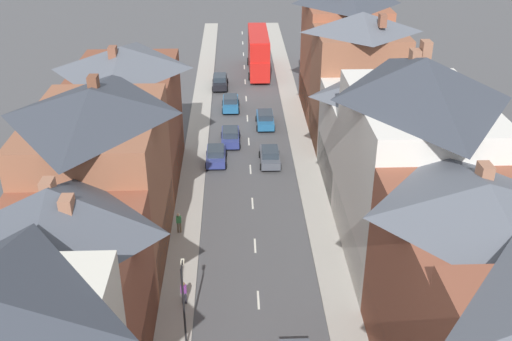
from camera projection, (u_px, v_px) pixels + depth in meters
pavement_left at (195, 160)px, 55.29m from camera, size 2.20×104.00×0.14m
pavement_right at (305, 158)px, 55.62m from camera, size 2.20×104.00×0.14m
centre_line_dashes at (250, 169)px, 53.71m from camera, size 0.14×97.80×0.01m
terrace_row_left at (65, 266)px, 30.93m from camera, size 8.00×52.61×13.14m
terrace_row_right at (422, 190)px, 36.90m from camera, size 8.00×67.61×14.54m
double_decker_bus_lead at (258, 52)px, 76.94m from camera, size 2.74×10.80×5.30m
car_near_blue at (265, 119)px, 62.05m from camera, size 1.90×4.22×1.66m
car_near_silver at (220, 81)px, 72.65m from camera, size 1.90×4.52×1.66m
car_parked_left_b at (231, 103)px, 66.18m from camera, size 1.90×4.02×1.66m
car_mid_white at (230, 136)px, 58.25m from camera, size 1.90×4.14×1.60m
car_far_grey at (270, 156)px, 54.35m from camera, size 1.90×4.10×1.58m
car_parked_right_b at (216, 155)px, 54.50m from camera, size 1.90×3.92×1.60m
pedestrian_mid_right at (184, 292)px, 36.84m from camera, size 0.36×0.22×1.61m
pedestrian_far_left at (179, 222)px, 43.97m from camera, size 0.36×0.22×1.61m
street_lamp at (184, 301)px, 32.70m from camera, size 0.20×1.12×5.50m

